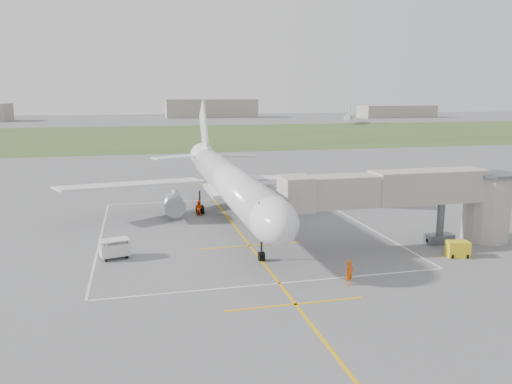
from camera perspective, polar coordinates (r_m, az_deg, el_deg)
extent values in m
plane|color=#5B5B5D|center=(57.17, -2.96, -3.29)|extent=(700.00, 700.00, 0.00)
cube|color=#385324|center=(185.30, -10.49, 6.39)|extent=(700.00, 120.00, 0.02)
cube|color=gold|center=(52.43, -1.94, -4.59)|extent=(0.25, 60.00, 0.01)
cube|color=gold|center=(35.05, 4.53, -12.67)|extent=(10.00, 0.25, 0.01)
cube|color=gold|center=(47.74, -0.71, -6.15)|extent=(10.00, 0.25, 0.01)
cube|color=silver|center=(68.70, -4.81, -0.89)|extent=(28.00, 0.20, 0.01)
cube|color=silver|center=(38.58, 2.66, -10.38)|extent=(28.00, 0.20, 0.01)
cube|color=silver|center=(52.54, -17.35, -5.06)|extent=(0.20, 32.00, 0.01)
cube|color=silver|center=(57.70, 11.62, -3.37)|extent=(0.20, 32.00, 0.01)
cylinder|color=silver|center=(56.24, -3.00, 1.16)|extent=(3.80, 36.00, 3.80)
ellipsoid|color=silver|center=(39.05, 1.90, -3.19)|extent=(3.80, 7.22, 3.80)
cube|color=black|center=(37.97, 2.27, -1.97)|extent=(2.40, 1.60, 0.99)
cone|color=silver|center=(76.22, -5.86, 3.98)|extent=(3.80, 6.00, 3.80)
cube|color=silver|center=(64.76, 5.19, 1.65)|extent=(17.93, 11.24, 1.23)
cube|color=silver|center=(61.37, -13.73, 0.87)|extent=(17.93, 11.24, 1.23)
cube|color=silver|center=(59.42, -3.52, 0.16)|extent=(4.20, 8.00, 0.50)
cube|color=silver|center=(76.52, -6.00, 7.24)|extent=(0.30, 7.89, 8.65)
cube|color=silver|center=(74.60, -5.72, 4.84)|extent=(0.35, 5.00, 1.20)
cube|color=silver|center=(76.58, -2.71, 4.21)|extent=(7.85, 5.03, 0.20)
cube|color=silver|center=(75.46, -9.00, 3.99)|extent=(7.85, 5.03, 0.20)
cylinder|color=gray|center=(60.52, 2.36, -0.65)|extent=(2.30, 4.20, 2.30)
cube|color=silver|center=(60.08, 2.45, 0.04)|extent=(0.25, 2.40, 1.20)
cylinder|color=gray|center=(58.40, -9.42, -1.21)|extent=(2.30, 4.20, 2.30)
cube|color=silver|center=(57.94, -9.42, -0.50)|extent=(0.25, 2.40, 1.20)
cylinder|color=black|center=(43.17, 0.62, -6.21)|extent=(0.18, 0.18, 2.60)
cylinder|color=black|center=(43.42, 0.48, -7.36)|extent=(0.28, 0.80, 0.80)
cylinder|color=black|center=(43.47, 0.76, -7.34)|extent=(0.28, 0.80, 0.80)
cylinder|color=black|center=(61.72, -1.10, -0.89)|extent=(0.22, 0.22, 2.80)
cylinder|color=black|center=(61.52, -1.28, -1.80)|extent=(0.32, 0.96, 0.96)
cylinder|color=black|center=(61.64, -0.77, -1.77)|extent=(0.32, 0.96, 0.96)
cylinder|color=black|center=(62.19, -1.42, -1.66)|extent=(0.32, 0.96, 0.96)
cylinder|color=black|center=(62.31, -0.91, -1.64)|extent=(0.32, 0.96, 0.96)
cylinder|color=black|center=(60.76, -6.45, -1.14)|extent=(0.22, 0.22, 2.80)
cylinder|color=black|center=(60.58, -6.65, -2.07)|extent=(0.32, 0.96, 0.96)
cylinder|color=black|center=(60.65, -6.12, -2.05)|extent=(0.32, 0.96, 0.96)
cylinder|color=black|center=(61.26, -6.73, -1.93)|extent=(0.32, 0.96, 0.96)
cylinder|color=black|center=(61.33, -6.21, -1.90)|extent=(0.32, 0.96, 0.96)
cube|color=#A19B91|center=(45.51, 9.81, 0.10)|extent=(11.09, 2.90, 2.80)
cube|color=#A19B91|center=(49.57, 19.11, 0.65)|extent=(11.09, 3.10, 3.00)
cube|color=#A19B91|center=(43.99, 4.61, -0.15)|extent=(2.60, 3.40, 3.00)
cylinder|color=#55585C|center=(51.14, 20.32, -3.25)|extent=(0.70, 0.70, 4.20)
cube|color=#55585C|center=(51.55, 20.20, -5.03)|extent=(2.60, 1.40, 0.90)
cylinder|color=#A19B91|center=(53.82, 24.83, -1.70)|extent=(4.40, 4.40, 6.40)
cylinder|color=#55585C|center=(53.24, 25.12, 1.87)|extent=(5.00, 5.00, 0.30)
cylinder|color=black|center=(51.03, 19.25, -5.25)|extent=(0.70, 0.30, 0.70)
cylinder|color=black|center=(52.12, 21.11, -5.04)|extent=(0.70, 0.30, 0.70)
cube|color=yellow|center=(47.84, 22.07, -6.07)|extent=(2.11, 1.63, 1.40)
cylinder|color=black|center=(47.28, 21.51, -6.85)|extent=(0.28, 0.44, 0.41)
cylinder|color=black|center=(47.77, 22.99, -6.78)|extent=(0.28, 0.44, 0.41)
cube|color=silver|center=(45.62, -15.85, -6.30)|extent=(2.75, 2.04, 1.09)
cube|color=silver|center=(45.39, -15.90, -5.29)|extent=(2.75, 2.04, 0.08)
cylinder|color=black|center=(44.83, -16.94, -6.40)|extent=(0.08, 0.08, 1.28)
cylinder|color=black|center=(45.21, -14.47, -6.13)|extent=(0.08, 0.08, 1.28)
cylinder|color=black|center=(45.95, -17.22, -6.00)|extent=(0.08, 0.08, 1.28)
cylinder|color=black|center=(46.32, -14.82, -5.73)|extent=(0.08, 0.08, 1.28)
cylinder|color=black|center=(45.15, -16.77, -7.39)|extent=(0.27, 0.43, 0.39)
cylinder|color=black|center=(45.48, -14.56, -7.13)|extent=(0.27, 0.43, 0.39)
cylinder|color=black|center=(46.16, -17.03, -7.00)|extent=(0.27, 0.43, 0.39)
cylinder|color=black|center=(46.49, -14.87, -6.75)|extent=(0.27, 0.43, 0.39)
imported|color=#E54E07|center=(38.59, 10.62, -9.04)|extent=(0.83, 0.71, 1.93)
imported|color=#F34907|center=(59.73, -6.58, -1.81)|extent=(1.14, 1.07, 1.87)
cube|color=gray|center=(338.33, -5.14, 9.50)|extent=(60.00, 20.00, 12.00)
cube|color=gray|center=(348.96, 15.78, 8.85)|extent=(50.00, 18.00, 8.00)
cylinder|color=silver|center=(268.33, 10.66, 8.47)|extent=(18.55, 29.43, 3.20)
cube|color=silver|center=(268.19, 10.70, 9.43)|extent=(2.23, 3.63, 5.50)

